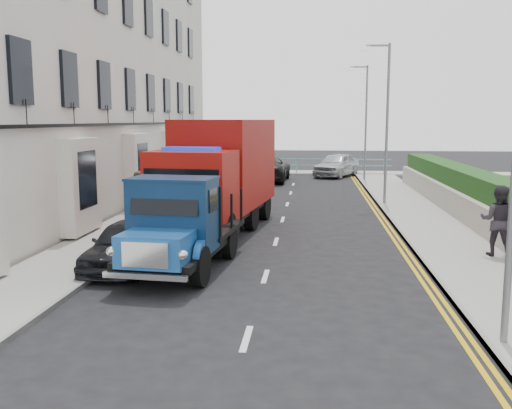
% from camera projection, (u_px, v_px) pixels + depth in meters
% --- Properties ---
extents(ground, '(120.00, 120.00, 0.00)m').
position_uv_depth(ground, '(257.00, 302.00, 11.86)').
color(ground, black).
rests_on(ground, ground).
extents(pavement_west, '(2.40, 38.00, 0.12)m').
position_uv_depth(pavement_west, '(142.00, 220.00, 21.22)').
color(pavement_west, gray).
rests_on(pavement_west, ground).
extents(pavement_east, '(2.60, 38.00, 0.12)m').
position_uv_depth(pavement_east, '(430.00, 225.00, 20.19)').
color(pavement_east, gray).
rests_on(pavement_east, ground).
extents(promenade, '(30.00, 2.50, 0.12)m').
position_uv_depth(promenade, '(297.00, 173.00, 40.40)').
color(promenade, gray).
rests_on(promenade, ground).
extents(sea_plane, '(120.00, 120.00, 0.00)m').
position_uv_depth(sea_plane, '(304.00, 150.00, 70.92)').
color(sea_plane, '#4E5C6B').
rests_on(sea_plane, ground).
extents(terrace_west, '(6.31, 30.20, 14.25)m').
position_uv_depth(terrace_west, '(68.00, 40.00, 24.52)').
color(terrace_west, silver).
rests_on(terrace_west, ground).
extents(garden_east, '(1.45, 28.00, 1.75)m').
position_uv_depth(garden_east, '(488.00, 203.00, 19.89)').
color(garden_east, '#B2AD9E').
rests_on(garden_east, ground).
extents(seafront_railing, '(13.00, 0.08, 1.11)m').
position_uv_depth(seafront_railing, '(296.00, 166.00, 39.53)').
color(seafront_railing, '#59B2A5').
rests_on(seafront_railing, ground).
extents(lamp_near, '(1.23, 0.18, 7.00)m').
position_uv_depth(lamp_near, '(511.00, 105.00, 8.90)').
color(lamp_near, slate).
rests_on(lamp_near, ground).
extents(lamp_mid, '(1.23, 0.18, 7.00)m').
position_uv_depth(lamp_mid, '(384.00, 114.00, 24.65)').
color(lamp_mid, slate).
rests_on(lamp_mid, ground).
extents(lamp_far, '(1.23, 0.18, 7.00)m').
position_uv_depth(lamp_far, '(364.00, 116.00, 34.49)').
color(lamp_far, slate).
rests_on(lamp_far, ground).
extents(bedford_lorry, '(2.44, 5.18, 2.38)m').
position_uv_depth(bedford_lorry, '(176.00, 231.00, 13.81)').
color(bedford_lorry, black).
rests_on(bedford_lorry, ground).
extents(red_lorry, '(3.31, 7.44, 3.77)m').
position_uv_depth(red_lorry, '(220.00, 172.00, 19.38)').
color(red_lorry, black).
rests_on(red_lorry, ground).
extents(parked_car_front, '(1.61, 3.70, 1.24)m').
position_uv_depth(parked_car_front, '(127.00, 244.00, 14.54)').
color(parked_car_front, black).
rests_on(parked_car_front, ground).
extents(parked_car_mid, '(1.65, 4.46, 1.46)m').
position_uv_depth(parked_car_mid, '(221.00, 195.00, 23.20)').
color(parked_car_mid, '#4E7AA8').
rests_on(parked_car_mid, ground).
extents(parked_car_rear, '(2.15, 4.87, 1.39)m').
position_uv_depth(parked_car_rear, '(214.00, 184.00, 27.38)').
color(parked_car_rear, '#99989C').
rests_on(parked_car_rear, ground).
extents(seafront_car_left, '(2.81, 5.72, 1.56)m').
position_uv_depth(seafront_car_left, '(266.00, 168.00, 35.28)').
color(seafront_car_left, black).
rests_on(seafront_car_left, ground).
extents(seafront_car_right, '(3.58, 5.02, 1.59)m').
position_uv_depth(seafront_car_right, '(337.00, 165.00, 38.06)').
color(seafront_car_right, '#AFB0B4').
rests_on(seafront_car_right, ground).
extents(pedestrian_east_far, '(1.15, 1.04, 1.92)m').
position_uv_depth(pedestrian_east_far, '(498.00, 221.00, 15.34)').
color(pedestrian_east_far, '#2C272F').
rests_on(pedestrian_east_far, pavement_east).
extents(pedestrian_west_near, '(1.22, 1.01, 1.95)m').
position_uv_depth(pedestrian_west_near, '(154.00, 197.00, 19.85)').
color(pedestrian_west_near, black).
rests_on(pedestrian_west_near, pavement_west).
extents(pedestrian_west_far, '(0.86, 0.57, 1.73)m').
position_uv_depth(pedestrian_west_far, '(139.00, 193.00, 21.82)').
color(pedestrian_west_far, '#463A32').
rests_on(pedestrian_west_far, pavement_west).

